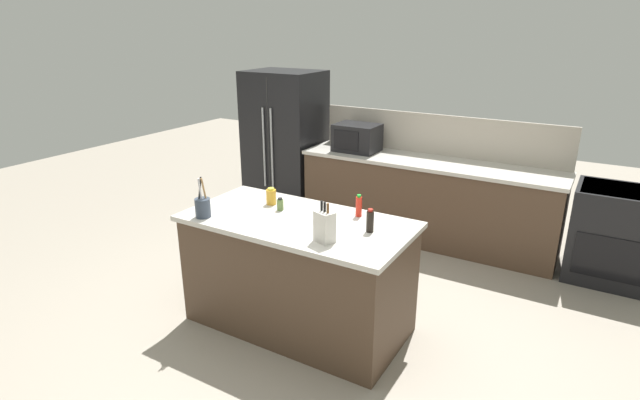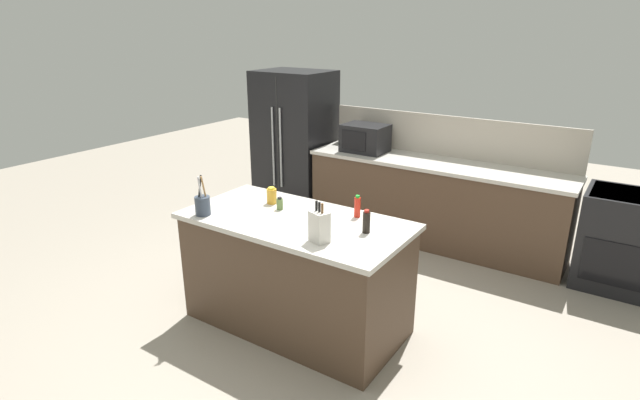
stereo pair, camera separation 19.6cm
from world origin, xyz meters
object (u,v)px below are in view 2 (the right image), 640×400
(soy_sauce_bottle, at_px, (366,222))
(utensil_crock, at_px, (203,205))
(microwave, at_px, (365,138))
(range_oven, at_px, (624,241))
(hot_sauce_bottle, at_px, (357,207))
(refrigerator, at_px, (295,142))
(spice_jar_oregano, at_px, (280,204))
(honey_jar, at_px, (272,196))
(knife_block, at_px, (319,226))

(soy_sauce_bottle, bearing_deg, utensil_crock, -162.40)
(microwave, distance_m, soy_sauce_bottle, 2.44)
(range_oven, bearing_deg, soy_sauce_bottle, -126.49)
(microwave, distance_m, utensil_crock, 2.53)
(soy_sauce_bottle, bearing_deg, hot_sauce_bottle, 131.30)
(range_oven, distance_m, utensil_crock, 3.83)
(refrigerator, height_order, spice_jar_oregano, refrigerator)
(refrigerator, bearing_deg, microwave, -2.77)
(refrigerator, height_order, honey_jar, refrigerator)
(microwave, relative_size, spice_jar_oregano, 4.82)
(utensil_crock, distance_m, spice_jar_oregano, 0.61)
(refrigerator, relative_size, spice_jar_oregano, 17.31)
(spice_jar_oregano, bearing_deg, refrigerator, 123.49)
(refrigerator, relative_size, range_oven, 1.97)
(range_oven, bearing_deg, spice_jar_oregano, -138.69)
(range_oven, bearing_deg, refrigerator, 179.23)
(refrigerator, distance_m, range_oven, 3.84)
(range_oven, bearing_deg, honey_jar, -141.46)
(refrigerator, xyz_separation_m, microwave, (1.06, -0.05, 0.19))
(hot_sauce_bottle, bearing_deg, range_oven, 46.73)
(utensil_crock, bearing_deg, knife_block, 4.22)
(range_oven, height_order, knife_block, knife_block)
(honey_jar, xyz_separation_m, soy_sauce_bottle, (0.96, -0.11, 0.02))
(range_oven, distance_m, soy_sauce_bottle, 2.71)
(knife_block, distance_m, honey_jar, 0.88)
(microwave, distance_m, hot_sauce_bottle, 2.13)
(refrigerator, height_order, soy_sauce_bottle, refrigerator)
(honey_jar, relative_size, hot_sauce_bottle, 0.80)
(knife_block, distance_m, utensil_crock, 1.05)
(spice_jar_oregano, distance_m, hot_sauce_bottle, 0.64)
(microwave, xyz_separation_m, hot_sauce_bottle, (0.97, -1.90, -0.08))
(hot_sauce_bottle, bearing_deg, utensil_crock, -148.68)
(range_oven, distance_m, microwave, 2.82)
(spice_jar_oregano, xyz_separation_m, honey_jar, (-0.15, 0.08, 0.02))
(refrigerator, relative_size, knife_block, 6.26)
(microwave, height_order, knife_block, microwave)
(honey_jar, bearing_deg, spice_jar_oregano, -28.55)
(refrigerator, relative_size, soy_sauce_bottle, 10.36)
(range_oven, bearing_deg, knife_block, -125.89)
(spice_jar_oregano, height_order, hot_sauce_bottle, hot_sauce_bottle)
(refrigerator, height_order, hot_sauce_bottle, refrigerator)
(knife_block, xyz_separation_m, honey_jar, (-0.76, 0.43, -0.05))
(spice_jar_oregano, xyz_separation_m, soy_sauce_bottle, (0.81, -0.03, 0.03))
(microwave, xyz_separation_m, honey_jar, (0.22, -2.02, -0.09))
(knife_block, distance_m, spice_jar_oregano, 0.71)
(microwave, height_order, spice_jar_oregano, microwave)
(honey_jar, bearing_deg, utensil_crock, -119.42)
(utensil_crock, relative_size, spice_jar_oregano, 3.05)
(knife_block, xyz_separation_m, spice_jar_oregano, (-0.62, 0.35, -0.06))
(utensil_crock, relative_size, soy_sauce_bottle, 1.83)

